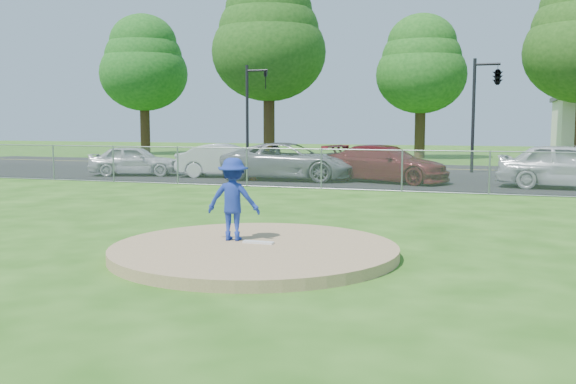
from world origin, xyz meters
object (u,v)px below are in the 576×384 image
pitcher (233,199)px  traffic_cone (253,173)px  tree_center (421,64)px  parked_car_darkred (386,164)px  traffic_signal_left (251,106)px  parked_car_silver (135,160)px  parked_car_pearl (568,166)px  parked_car_white (228,161)px  parked_car_gray (289,161)px  tree_far_left (144,63)px  tree_left (269,38)px  traffic_signal_center (495,78)px

pitcher → traffic_cone: bearing=-77.2°
tree_center → parked_car_darkred: tree_center is taller
traffic_signal_left → parked_car_silver: 7.97m
tree_center → parked_car_pearl: bearing=-67.7°
tree_center → parked_car_white: bearing=-109.5°
parked_car_gray → parked_car_pearl: 11.11m
tree_far_left → parked_car_darkred: size_ratio=2.02×
tree_left → parked_car_silver: (-0.97, -15.80, -7.52)m
traffic_cone → parked_car_silver: 6.22m
traffic_signal_left → parked_car_gray: 8.43m
parked_car_pearl → traffic_cone: bearing=99.4°
traffic_signal_left → parked_car_white: 6.91m
traffic_signal_left → parked_car_gray: size_ratio=0.97×
parked_car_pearl → traffic_signal_center: bearing=29.4°
traffic_cone → parked_car_darkred: bearing=9.7°
tree_left → tree_far_left: bearing=169.7°
traffic_signal_center → traffic_cone: 12.96m
parked_car_gray → pitcher: bearing=-168.3°
tree_left → parked_car_silver: 17.53m
tree_far_left → parked_car_pearl: tree_far_left is taller
pitcher → traffic_cone: 15.16m
tree_center → traffic_signal_left: 14.63m
tree_left → traffic_signal_center: size_ratio=2.24×
traffic_signal_left → traffic_cone: size_ratio=8.73×
traffic_signal_left → parked_car_darkred: (8.59, -6.42, -2.58)m
traffic_cone → parked_car_white: size_ratio=0.14×
tree_far_left → traffic_signal_center: size_ratio=1.92×
parked_car_silver → parked_car_gray: size_ratio=0.72×
tree_center → traffic_cone: 20.89m
parked_car_silver → parked_car_gray: bearing=-107.8°
tree_far_left → parked_car_darkred: 28.62m
tree_far_left → traffic_signal_left: size_ratio=1.92×
pitcher → parked_car_pearl: size_ratio=0.32×
tree_far_left → parked_car_darkred: (21.82, -17.42, -6.28)m
tree_far_left → parked_car_white: bearing=-49.9°
tree_center → parked_car_silver: (-10.97, -18.80, -5.75)m
parked_car_silver → parked_car_gray: (7.62, 0.10, 0.10)m
parked_car_gray → parked_car_white: bearing=79.5°
parked_car_pearl → tree_left: bearing=55.6°
tree_left → parked_car_gray: (6.66, -15.70, -7.43)m
tree_far_left → parked_car_white: size_ratio=2.35×
pitcher → parked_car_pearl: bearing=-124.0°
tree_far_left → traffic_signal_center: tree_far_left is taller
tree_left → tree_center: bearing=16.7°
parked_car_darkred → traffic_signal_left: bearing=69.4°
tree_left → parked_car_pearl: 25.00m
traffic_signal_left → traffic_cone: (2.98, -7.39, -3.03)m
traffic_signal_left → pitcher: traffic_signal_left is taller
parked_car_gray → tree_far_left: bearing=42.5°
tree_left → traffic_signal_left: 10.48m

